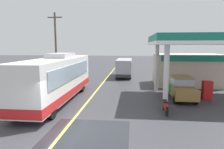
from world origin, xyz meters
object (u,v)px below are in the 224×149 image
object	(u,v)px
cyclist_on_shoulder	(14,103)
pedestrian_near_pump	(167,90)
motorcycle_parked_forecourt	(165,106)
minibus_opposing_lane	(124,66)
car_at_pump	(181,86)
pedestrian_by_shop	(184,83)
coach_bus_main	(57,79)

from	to	relation	value
cyclist_on_shoulder	pedestrian_near_pump	bearing A→B (deg)	20.95
cyclist_on_shoulder	motorcycle_parked_forecourt	xyz separation A→B (m)	(9.42, 1.34, -0.34)
minibus_opposing_lane	motorcycle_parked_forecourt	bearing A→B (deg)	-77.77
cyclist_on_shoulder	pedestrian_near_pump	distance (m)	10.64
car_at_pump	pedestrian_by_shop	world-z (taller)	car_at_pump
minibus_opposing_lane	car_at_pump	bearing A→B (deg)	-65.79
coach_bus_main	pedestrian_near_pump	world-z (taller)	coach_bus_main
cyclist_on_shoulder	pedestrian_near_pump	size ratio (longest dim) A/B	1.10
minibus_opposing_lane	pedestrian_by_shop	distance (m)	10.88
car_at_pump	minibus_opposing_lane	world-z (taller)	minibus_opposing_lane
car_at_pump	pedestrian_by_shop	size ratio (longest dim) A/B	2.53
pedestrian_by_shop	cyclist_on_shoulder	bearing A→B (deg)	-148.79
car_at_pump	motorcycle_parked_forecourt	bearing A→B (deg)	-115.89
cyclist_on_shoulder	pedestrian_by_shop	xyz separation A→B (m)	(11.98, 7.26, 0.15)
cyclist_on_shoulder	pedestrian_by_shop	distance (m)	14.01
coach_bus_main	minibus_opposing_lane	distance (m)	13.80
minibus_opposing_lane	pedestrian_by_shop	size ratio (longest dim) A/B	3.69
car_at_pump	coach_bus_main	bearing A→B (deg)	-170.30
minibus_opposing_lane	cyclist_on_shoulder	world-z (taller)	minibus_opposing_lane
coach_bus_main	motorcycle_parked_forecourt	world-z (taller)	coach_bus_main
coach_bus_main	cyclist_on_shoulder	xyz separation A→B (m)	(-1.50, -3.44, -0.94)
coach_bus_main	car_at_pump	bearing A→B (deg)	9.70
motorcycle_parked_forecourt	pedestrian_near_pump	world-z (taller)	pedestrian_near_pump
coach_bus_main	pedestrian_by_shop	bearing A→B (deg)	20.04
minibus_opposing_lane	cyclist_on_shoulder	size ratio (longest dim) A/B	3.37
car_at_pump	cyclist_on_shoulder	distance (m)	12.35
pedestrian_near_pump	cyclist_on_shoulder	bearing A→B (deg)	-159.05
car_at_pump	motorcycle_parked_forecourt	size ratio (longest dim) A/B	2.33
motorcycle_parked_forecourt	minibus_opposing_lane	bearing A→B (deg)	102.23
coach_bus_main	pedestrian_near_pump	xyz separation A→B (m)	(8.44, 0.37, -0.79)
cyclist_on_shoulder	pedestrian_by_shop	bearing A→B (deg)	31.21
minibus_opposing_lane	pedestrian_near_pump	world-z (taller)	minibus_opposing_lane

